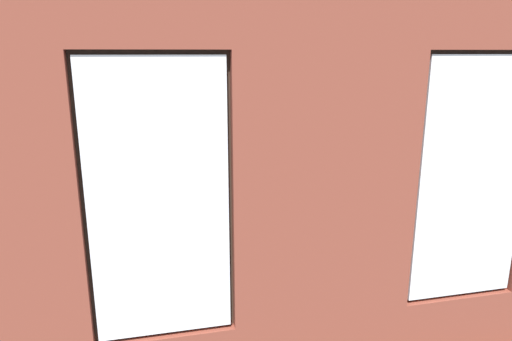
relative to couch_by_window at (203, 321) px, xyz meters
name	(u,v)px	position (x,y,z in m)	size (l,w,h in m)	color
ground_plane	(246,250)	(-0.84, -2.18, -0.38)	(6.45, 6.43, 0.10)	brown
brick_wall_with_windows	(326,184)	(-0.84, 0.65, 1.39)	(5.85, 0.30, 3.46)	brown
couch_by_window	(203,321)	(0.00, 0.00, 0.00)	(2.05, 0.87, 0.80)	black
couch_left	(395,213)	(-3.07, -2.14, 0.00)	(0.89, 1.79, 0.80)	black
coffee_table	(255,217)	(-1.01, -2.33, 0.05)	(1.39, 0.74, 0.43)	tan
cup_ceramic	(264,213)	(-1.11, -2.22, 0.14)	(0.07, 0.07, 0.08)	#B23D38
candle_jar	(227,215)	(-0.59, -2.22, 0.15)	(0.08, 0.08, 0.10)	#B7333D
table_plant_small	(242,205)	(-0.84, -2.43, 0.21)	(0.12, 0.12, 0.20)	beige
remote_silver	(255,213)	(-1.01, -2.33, 0.11)	(0.05, 0.17, 0.02)	#B2B2B7
remote_black	(279,208)	(-1.39, -2.46, 0.11)	(0.05, 0.17, 0.02)	black
media_console	(43,247)	(1.73, -2.11, -0.04)	(0.90, 0.42, 0.58)	black
tv_flatscreen	(36,192)	(1.73, -2.11, 0.68)	(1.22, 0.20, 0.84)	black
potted_plant_between_couches	(357,275)	(-1.48, -0.05, 0.26)	(0.55, 0.55, 0.89)	brown
potted_plant_mid_room_small	(290,196)	(-1.79, -3.21, 0.03)	(0.35, 0.35, 0.55)	beige
potted_plant_by_left_couch	(334,183)	(-2.67, -3.48, 0.10)	(0.36, 0.36, 0.62)	#9E5638
potted_plant_foreground_right	(88,169)	(1.43, -4.35, 0.37)	(0.79, 0.79, 1.09)	#9E5638
potted_plant_corner_near_left	(343,157)	(-3.22, -4.40, 0.33)	(0.78, 0.76, 1.16)	brown
potted_plant_near_tv	(78,249)	(1.18, -1.21, 0.28)	(0.78, 0.85, 1.23)	brown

